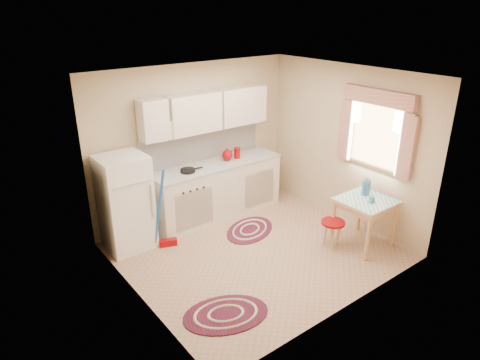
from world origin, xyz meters
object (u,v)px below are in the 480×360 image
at_px(base_cabinets, 217,190).
at_px(stool, 332,234).
at_px(fridge, 126,203).
at_px(table, 364,222).

bearing_deg(base_cabinets, stool, -68.92).
distance_m(fridge, table, 3.46).
bearing_deg(fridge, base_cabinets, 1.78).
bearing_deg(table, fridge, 143.29).
xyz_separation_m(fridge, base_cabinets, (1.61, 0.05, -0.26)).
xyz_separation_m(base_cabinets, stool, (0.73, -1.89, -0.23)).
xyz_separation_m(fridge, table, (2.76, -2.06, -0.34)).
distance_m(table, stool, 0.50).
bearing_deg(table, base_cabinets, 118.64).
relative_size(table, stool, 1.71).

